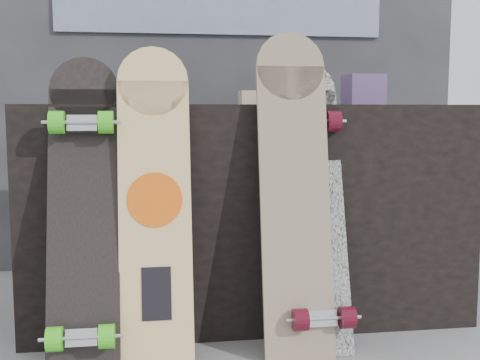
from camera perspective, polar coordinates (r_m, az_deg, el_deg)
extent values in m
cube|color=black|center=(2.31, 0.55, -2.86)|extent=(1.60, 0.60, 0.80)
cube|color=#313035|center=(3.14, -1.94, 12.47)|extent=(2.40, 0.20, 2.20)
cube|color=navy|center=(3.06, -1.71, 16.41)|extent=(1.60, 0.02, 0.30)
cube|color=#3E3268|center=(2.36, -12.67, 8.15)|extent=(0.18, 0.12, 0.10)
cube|color=#3E3268|center=(2.45, 11.61, 8.35)|extent=(0.14, 0.14, 0.12)
cube|color=#D1B78C|center=(2.49, 2.53, 7.76)|extent=(0.22, 0.10, 0.06)
cube|color=beige|center=(1.87, -8.04, -4.06)|extent=(0.22, 0.20, 0.87)
cylinder|color=beige|center=(1.94, -8.27, 9.25)|extent=(0.22, 0.06, 0.22)
cylinder|color=#FB610F|center=(1.87, -8.07, -1.86)|extent=(0.17, 0.04, 0.17)
cube|color=black|center=(1.87, -7.92, -10.63)|extent=(0.09, 0.04, 0.16)
cube|color=beige|center=(1.92, 5.26, -2.97)|extent=(0.23, 0.19, 0.92)
cylinder|color=beige|center=(1.99, 4.78, 10.68)|extent=(0.23, 0.06, 0.22)
cube|color=white|center=(2.00, 6.86, -3.72)|extent=(0.22, 0.27, 0.85)
cylinder|color=white|center=(2.09, 6.09, 8.35)|extent=(0.22, 0.08, 0.22)
cube|color=silver|center=(1.95, 7.79, -12.86)|extent=(0.09, 0.04, 0.06)
cylinder|color=#4C0A19|center=(1.92, 5.73, -13.05)|extent=(0.05, 0.07, 0.07)
cylinder|color=#4C0A19|center=(1.96, 10.12, -12.70)|extent=(0.05, 0.07, 0.07)
cube|color=silver|center=(2.02, 6.59, 5.40)|extent=(0.09, 0.04, 0.06)
cylinder|color=#4C0A19|center=(1.98, 4.63, 5.57)|extent=(0.05, 0.07, 0.07)
cylinder|color=#4C0A19|center=(2.02, 8.81, 5.53)|extent=(0.05, 0.07, 0.07)
cube|color=black|center=(1.89, -14.60, -4.50)|extent=(0.21, 0.27, 0.85)
cylinder|color=black|center=(1.99, -14.58, 8.26)|extent=(0.21, 0.08, 0.21)
cube|color=silver|center=(1.85, -14.78, -14.22)|extent=(0.09, 0.04, 0.06)
cylinder|color=#40D21D|center=(1.84, -17.17, -14.22)|extent=(0.04, 0.07, 0.07)
cylinder|color=#40D21D|center=(1.82, -12.51, -14.27)|extent=(0.04, 0.07, 0.07)
cube|color=silver|center=(1.91, -14.72, 5.15)|extent=(0.09, 0.04, 0.06)
cylinder|color=#40D21D|center=(1.90, -16.98, 5.25)|extent=(0.04, 0.07, 0.07)
cylinder|color=#40D21D|center=(1.88, -12.59, 5.37)|extent=(0.04, 0.07, 0.07)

